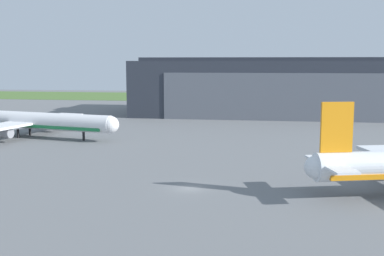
% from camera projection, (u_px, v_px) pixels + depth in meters
% --- Properties ---
extents(ground_plane, '(440.00, 440.00, 0.00)m').
position_uv_depth(ground_plane, '(190.00, 188.00, 66.74)').
color(ground_plane, slate).
extents(grass_field_strip, '(440.00, 56.00, 0.08)m').
position_uv_depth(grass_field_strip, '(244.00, 97.00, 236.84)').
color(grass_field_strip, '#4B6C31').
rests_on(grass_field_strip, ground_plane).
extents(maintenance_hangar, '(99.96, 39.43, 19.06)m').
position_uv_depth(maintenance_hangar, '(287.00, 87.00, 160.35)').
color(maintenance_hangar, '#2D333D').
rests_on(maintenance_hangar, ground_plane).
extents(airliner_far_right, '(46.00, 37.17, 12.63)m').
position_uv_depth(airliner_far_right, '(29.00, 121.00, 111.80)').
color(airliner_far_right, white).
rests_on(airliner_far_right, ground_plane).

